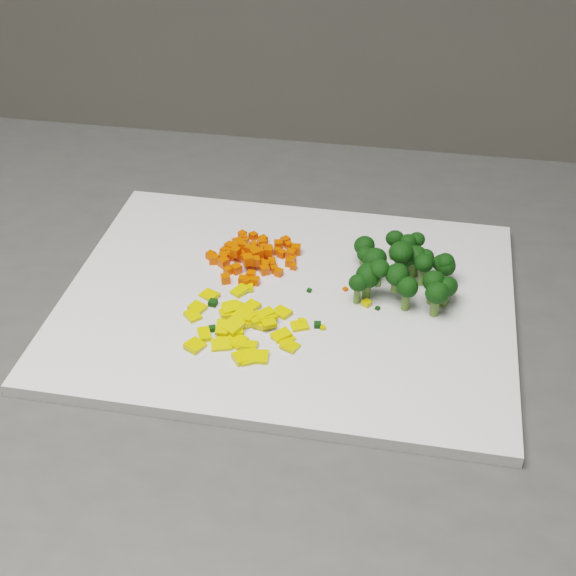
# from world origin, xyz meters

# --- Properties ---
(cutting_board) EXTENTS (0.46, 0.37, 0.01)m
(cutting_board) POSITION_xyz_m (-0.13, -0.04, 0.91)
(cutting_board) COLOR silver
(cutting_board) RESTS_ON counter_block
(carrot_pile) EXTENTS (0.09, 0.09, 0.03)m
(carrot_pile) POSITION_xyz_m (-0.17, 0.02, 0.92)
(carrot_pile) COLOR #EA3A02
(carrot_pile) RESTS_ON cutting_board
(pepper_pile) EXTENTS (0.11, 0.11, 0.01)m
(pepper_pile) POSITION_xyz_m (-0.16, -0.08, 0.92)
(pepper_pile) COLOR gold
(pepper_pile) RESTS_ON cutting_board
(broccoli_pile) EXTENTS (0.11, 0.11, 0.05)m
(broccoli_pile) POSITION_xyz_m (-0.02, -0.01, 0.94)
(broccoli_pile) COLOR black
(broccoli_pile) RESTS_ON cutting_board
(carrot_cube_0) EXTENTS (0.01, 0.01, 0.01)m
(carrot_cube_0) POSITION_xyz_m (-0.17, 0.01, 0.91)
(carrot_cube_0) COLOR #EA3A02
(carrot_cube_0) RESTS_ON carrot_pile
(carrot_cube_1) EXTENTS (0.01, 0.01, 0.01)m
(carrot_cube_1) POSITION_xyz_m (-0.18, 0.03, 0.92)
(carrot_cube_1) COLOR #EA3A02
(carrot_cube_1) RESTS_ON carrot_pile
(carrot_cube_2) EXTENTS (0.01, 0.01, 0.01)m
(carrot_cube_2) POSITION_xyz_m (-0.20, 0.02, 0.92)
(carrot_cube_2) COLOR #EA3A02
(carrot_cube_2) RESTS_ON carrot_pile
(carrot_cube_3) EXTENTS (0.01, 0.01, 0.01)m
(carrot_cube_3) POSITION_xyz_m (-0.19, 0.03, 0.91)
(carrot_cube_3) COLOR #EA3A02
(carrot_cube_3) RESTS_ON carrot_pile
(carrot_cube_4) EXTENTS (0.01, 0.01, 0.01)m
(carrot_cube_4) POSITION_xyz_m (-0.19, 0.04, 0.92)
(carrot_cube_4) COLOR #EA3A02
(carrot_cube_4) RESTS_ON carrot_pile
(carrot_cube_5) EXTENTS (0.01, 0.01, 0.01)m
(carrot_cube_5) POSITION_xyz_m (-0.18, 0.06, 0.91)
(carrot_cube_5) COLOR #EA3A02
(carrot_cube_5) RESTS_ON carrot_pile
(carrot_cube_6) EXTENTS (0.01, 0.01, 0.01)m
(carrot_cube_6) POSITION_xyz_m (-0.16, 0.03, 0.92)
(carrot_cube_6) COLOR #EA3A02
(carrot_cube_6) RESTS_ON carrot_pile
(carrot_cube_7) EXTENTS (0.01, 0.01, 0.01)m
(carrot_cube_7) POSITION_xyz_m (-0.15, 0.02, 0.92)
(carrot_cube_7) COLOR #EA3A02
(carrot_cube_7) RESTS_ON carrot_pile
(carrot_cube_8) EXTENTS (0.01, 0.01, 0.01)m
(carrot_cube_8) POSITION_xyz_m (-0.17, 0.02, 0.92)
(carrot_cube_8) COLOR #EA3A02
(carrot_cube_8) RESTS_ON carrot_pile
(carrot_cube_9) EXTENTS (0.01, 0.01, 0.01)m
(carrot_cube_9) POSITION_xyz_m (-0.19, 0.02, 0.92)
(carrot_cube_9) COLOR #EA3A02
(carrot_cube_9) RESTS_ON carrot_pile
(carrot_cube_10) EXTENTS (0.01, 0.01, 0.01)m
(carrot_cube_10) POSITION_xyz_m (-0.16, 0.03, 0.92)
(carrot_cube_10) COLOR #EA3A02
(carrot_cube_10) RESTS_ON carrot_pile
(carrot_cube_11) EXTENTS (0.01, 0.01, 0.01)m
(carrot_cube_11) POSITION_xyz_m (-0.16, 0.05, 0.91)
(carrot_cube_11) COLOR #EA3A02
(carrot_cube_11) RESTS_ON carrot_pile
(carrot_cube_12) EXTENTS (0.01, 0.01, 0.01)m
(carrot_cube_12) POSITION_xyz_m (-0.19, 0.05, 0.91)
(carrot_cube_12) COLOR #EA3A02
(carrot_cube_12) RESTS_ON carrot_pile
(carrot_cube_13) EXTENTS (0.01, 0.01, 0.01)m
(carrot_cube_13) POSITION_xyz_m (-0.19, 0.04, 0.91)
(carrot_cube_13) COLOR #EA3A02
(carrot_cube_13) RESTS_ON carrot_pile
(carrot_cube_14) EXTENTS (0.01, 0.01, 0.01)m
(carrot_cube_14) POSITION_xyz_m (-0.17, 0.01, 0.92)
(carrot_cube_14) COLOR #EA3A02
(carrot_cube_14) RESTS_ON carrot_pile
(carrot_cube_15) EXTENTS (0.01, 0.01, 0.01)m
(carrot_cube_15) POSITION_xyz_m (-0.14, 0.05, 0.92)
(carrot_cube_15) COLOR #EA3A02
(carrot_cube_15) RESTS_ON carrot_pile
(carrot_cube_16) EXTENTS (0.01, 0.01, 0.01)m
(carrot_cube_16) POSITION_xyz_m (-0.17, 0.02, 0.91)
(carrot_cube_16) COLOR #EA3A02
(carrot_cube_16) RESTS_ON carrot_pile
(carrot_cube_17) EXTENTS (0.01, 0.01, 0.01)m
(carrot_cube_17) POSITION_xyz_m (-0.16, 0.02, 0.92)
(carrot_cube_17) COLOR #EA3A02
(carrot_cube_17) RESTS_ON carrot_pile
(carrot_cube_18) EXTENTS (0.01, 0.01, 0.01)m
(carrot_cube_18) POSITION_xyz_m (-0.16, -0.01, 0.91)
(carrot_cube_18) COLOR #EA3A02
(carrot_cube_18) RESTS_ON carrot_pile
(carrot_cube_19) EXTENTS (0.01, 0.01, 0.01)m
(carrot_cube_19) POSITION_xyz_m (-0.17, 0.00, 0.92)
(carrot_cube_19) COLOR #EA3A02
(carrot_cube_19) RESTS_ON carrot_pile
(carrot_cube_20) EXTENTS (0.01, 0.01, 0.01)m
(carrot_cube_20) POSITION_xyz_m (-0.16, 0.02, 0.92)
(carrot_cube_20) COLOR #EA3A02
(carrot_cube_20) RESTS_ON carrot_pile
(carrot_cube_21) EXTENTS (0.01, 0.01, 0.01)m
(carrot_cube_21) POSITION_xyz_m (-0.16, 0.05, 0.92)
(carrot_cube_21) COLOR #EA3A02
(carrot_cube_21) RESTS_ON carrot_pile
(carrot_cube_22) EXTENTS (0.01, 0.01, 0.01)m
(carrot_cube_22) POSITION_xyz_m (-0.12, 0.03, 0.91)
(carrot_cube_22) COLOR #EA3A02
(carrot_cube_22) RESTS_ON carrot_pile
(carrot_cube_23) EXTENTS (0.01, 0.01, 0.01)m
(carrot_cube_23) POSITION_xyz_m (-0.15, 0.00, 0.92)
(carrot_cube_23) COLOR #EA3A02
(carrot_cube_23) RESTS_ON carrot_pile
(carrot_cube_24) EXTENTS (0.01, 0.01, 0.01)m
(carrot_cube_24) POSITION_xyz_m (-0.14, 0.04, 0.91)
(carrot_cube_24) COLOR #EA3A02
(carrot_cube_24) RESTS_ON carrot_pile
(carrot_cube_25) EXTENTS (0.01, 0.01, 0.01)m
(carrot_cube_25) POSITION_xyz_m (-0.16, 0.05, 0.92)
(carrot_cube_25) COLOR #EA3A02
(carrot_cube_25) RESTS_ON carrot_pile
(carrot_cube_26) EXTENTS (0.01, 0.01, 0.01)m
(carrot_cube_26) POSITION_xyz_m (-0.16, 0.01, 0.92)
(carrot_cube_26) COLOR #EA3A02
(carrot_cube_26) RESTS_ON carrot_pile
(carrot_cube_27) EXTENTS (0.01, 0.01, 0.01)m
(carrot_cube_27) POSITION_xyz_m (-0.18, -0.00, 0.92)
(carrot_cube_27) COLOR #EA3A02
(carrot_cube_27) RESTS_ON carrot_pile
(carrot_cube_28) EXTENTS (0.01, 0.01, 0.01)m
(carrot_cube_28) POSITION_xyz_m (-0.15, 0.03, 0.92)
(carrot_cube_28) COLOR #EA3A02
(carrot_cube_28) RESTS_ON carrot_pile
(carrot_cube_29) EXTENTS (0.01, 0.01, 0.01)m
(carrot_cube_29) POSITION_xyz_m (-0.16, 0.04, 0.91)
(carrot_cube_29) COLOR #EA3A02
(carrot_cube_29) RESTS_ON carrot_pile
(carrot_cube_30) EXTENTS (0.01, 0.01, 0.01)m
(carrot_cube_30) POSITION_xyz_m (-0.17, 0.06, 0.91)
(carrot_cube_30) COLOR #EA3A02
(carrot_cube_30) RESTS_ON carrot_pile
(carrot_cube_31) EXTENTS (0.01, 0.01, 0.01)m
(carrot_cube_31) POSITION_xyz_m (-0.18, 0.05, 0.92)
(carrot_cube_31) COLOR #EA3A02
(carrot_cube_31) RESTS_ON carrot_pile
(carrot_cube_32) EXTENTS (0.01, 0.01, 0.01)m
(carrot_cube_32) POSITION_xyz_m (-0.16, -0.01, 0.92)
(carrot_cube_32) COLOR #EA3A02
(carrot_cube_32) RESTS_ON carrot_pile
(carrot_cube_33) EXTENTS (0.01, 0.01, 0.01)m
(carrot_cube_33) POSITION_xyz_m (-0.18, -0.00, 0.91)
(carrot_cube_33) COLOR #EA3A02
(carrot_cube_33) RESTS_ON carrot_pile
(carrot_cube_34) EXTENTS (0.01, 0.01, 0.01)m
(carrot_cube_34) POSITION_xyz_m (-0.20, 0.03, 0.91)
(carrot_cube_34) COLOR #EA3A02
(carrot_cube_34) RESTS_ON carrot_pile
(carrot_cube_35) EXTENTS (0.01, 0.01, 0.01)m
(carrot_cube_35) POSITION_xyz_m (-0.17, 0.03, 0.92)
(carrot_cube_35) COLOR #EA3A02
(carrot_cube_35) RESTS_ON carrot_pile
(carrot_cube_36) EXTENTS (0.01, 0.01, 0.01)m
(carrot_cube_36) POSITION_xyz_m (-0.12, 0.01, 0.91)
(carrot_cube_36) COLOR #EA3A02
(carrot_cube_36) RESTS_ON carrot_pile
(carrot_cube_37) EXTENTS (0.01, 0.01, 0.01)m
(carrot_cube_37) POSITION_xyz_m (-0.13, 0.03, 0.92)
(carrot_cube_37) COLOR #EA3A02
(carrot_cube_37) RESTS_ON carrot_pile
(carrot_cube_38) EXTENTS (0.01, 0.01, 0.01)m
(carrot_cube_38) POSITION_xyz_m (-0.17, 0.03, 0.92)
(carrot_cube_38) COLOR #EA3A02
(carrot_cube_38) RESTS_ON carrot_pile
(carrot_cube_39) EXTENTS (0.01, 0.01, 0.01)m
(carrot_cube_39) POSITION_xyz_m (-0.19, -0.00, 0.91)
(carrot_cube_39) COLOR #EA3A02
(carrot_cube_39) RESTS_ON carrot_pile
(carrot_cube_40) EXTENTS (0.01, 0.01, 0.01)m
(carrot_cube_40) POSITION_xyz_m (-0.18, 0.04, 0.92)
(carrot_cube_40) COLOR #EA3A02
(carrot_cube_40) RESTS_ON carrot_pile
(carrot_cube_41) EXTENTS (0.01, 0.01, 0.01)m
(carrot_cube_41) POSITION_xyz_m (-0.18, 0.05, 0.91)
(carrot_cube_41) COLOR #EA3A02
(carrot_cube_41) RESTS_ON carrot_pile
(carrot_cube_42) EXTENTS (0.01, 0.01, 0.01)m
(carrot_cube_42) POSITION_xyz_m (-0.15, 0.02, 0.91)
(carrot_cube_42) COLOR #EA3A02
(carrot_cube_42) RESTS_ON carrot_pile
(carrot_cube_43) EXTENTS (0.01, 0.01, 0.01)m
(carrot_cube_43) POSITION_xyz_m (-0.14, -0.00, 0.91)
(carrot_cube_43) COLOR #EA3A02
(carrot_cube_43) RESTS_ON carrot_pile
(carrot_cube_44) EXTENTS (0.01, 0.01, 0.01)m
(carrot_cube_44) POSITION_xyz_m (-0.12, 0.04, 0.92)
(carrot_cube_44) COLOR #EA3A02
(carrot_cube_44) RESTS_ON carrot_pile
(carrot_cube_45) EXTENTS (0.01, 0.01, 0.01)m
(carrot_cube_45) POSITION_xyz_m (-0.18, 0.06, 0.91)
(carrot_cube_45) COLOR #EA3A02
(carrot_cube_45) RESTS_ON carrot_pile
(carrot_cube_46) EXTENTS (0.01, 0.01, 0.01)m
(carrot_cube_46) POSITION_xyz_m (-0.16, -0.02, 0.91)
(carrot_cube_46) COLOR #EA3A02
(carrot_cube_46) RESTS_ON carrot_pile
(carrot_cube_47) EXTENTS (0.01, 0.01, 0.01)m
(carrot_cube_47) POSITION_xyz_m (-0.14, 0.05, 0.92)
(carrot_cube_47) COLOR #EA3A02
(carrot_cube_47) RESTS_ON carrot_pile
(carrot_cube_48) EXTENTS (0.01, 0.01, 0.01)m
(carrot_cube_48) POSITION_xyz_m (-0.16, 0.02, 0.91)
(carrot_cube_48) COLOR #EA3A02
(carrot_cube_48) RESTS_ON carrot_pile
(carrot_cube_49) EXTENTS (0.01, 0.01, 0.01)m
(carrot_cube_49) POSITION_xyz_m (-0.20, 0.01, 0.92)
(carrot_cube_49) COLOR #EA3A02
(carrot_cube_49) RESTS_ON carrot_pile
(carrot_cube_50) EXTENTS (0.01, 0.01, 0.01)m
(carrot_cube_50) POSITION_xyz_m (-0.19, -0.02, 0.92)
(carrot_cube_50) COLOR #EA3A02
(carrot_cube_50) RESTS_ON carrot_pile
(carrot_cube_51) EXTENTS (0.01, 0.01, 0.01)m
(carrot_cube_51) POSITION_xyz_m (-0.19, 0.03, 0.92)
(carrot_cube_51) COLOR #EA3A02
(carrot_cube_51) RESTS_ON carrot_pile
(carrot_cube_52) EXTENTS (0.01, 0.01, 0.01)m
(carrot_cube_52) POSITION_xyz_m (-0.18, 0.02, 0.92)
(carrot_cube_52) COLOR #EA3A02
(carrot_cube_52) RESTS_ON carrot_pile
(carrot_cube_53) EXTENTS (0.01, 0.01, 0.01)m
(carrot_cube_53) POSITION_xyz_m (-0.13, 0.02, 0.92)
(carrot_cube_53) COLOR #EA3A02
(carrot_cube_53) RESTS_ON carrot_pile
(carrot_cube_54) EXTENTS (0.01, 0.01, 0.01)m
(carrot_cube_54) POSITION_xyz_m (-0.14, 0.03, 0.91)
(carrot_cube_54) COLOR #EA3A02
(carrot_cube_54) RESTS_ON carrot_pile
(carrot_cube_55) EXTENTS (0.01, 0.01, 0.01)m
(carrot_cube_55) POSITION_xyz_m (-0.17, -0.02, 0.92)
(carrot_cube_55) COLOR #EA3A02
(carrot_cube_55) RESTS_ON carrot_pile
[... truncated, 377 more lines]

